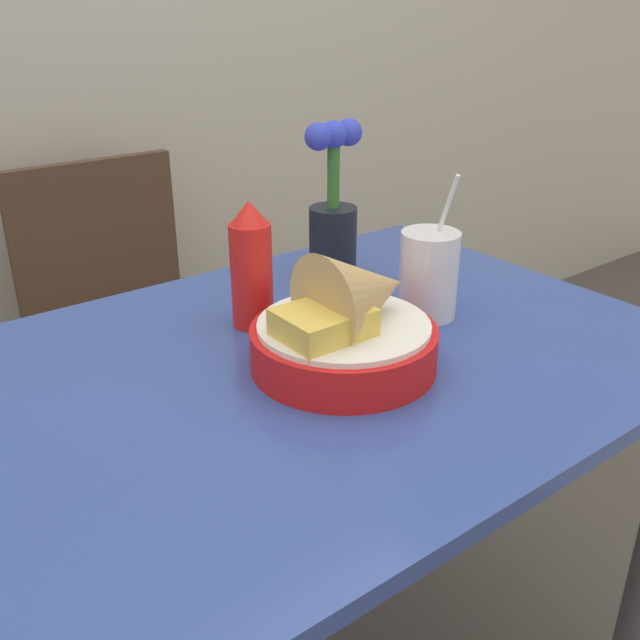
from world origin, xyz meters
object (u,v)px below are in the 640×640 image
at_px(chair_far_window, 120,317).
at_px(flower_vase, 333,216).
at_px(food_basket, 349,325).
at_px(ketchup_bottle, 250,267).
at_px(drink_cup, 430,278).

xyz_separation_m(chair_far_window, flower_vase, (0.19, -0.58, 0.35)).
relative_size(chair_far_window, food_basket, 3.42).
xyz_separation_m(chair_far_window, food_basket, (-0.00, -0.86, 0.30)).
height_order(food_basket, ketchup_bottle, ketchup_bottle).
bearing_deg(drink_cup, ketchup_bottle, 149.38).
bearing_deg(flower_vase, chair_far_window, 108.02).
height_order(ketchup_bottle, drink_cup, drink_cup).
distance_m(ketchup_bottle, flower_vase, 0.24).
bearing_deg(drink_cup, flower_vase, 92.99).
bearing_deg(chair_far_window, food_basket, -90.30).
height_order(chair_far_window, food_basket, food_basket).
bearing_deg(ketchup_bottle, flower_vase, 20.85).
xyz_separation_m(drink_cup, flower_vase, (-0.01, 0.23, 0.05)).
relative_size(food_basket, drink_cup, 1.11).
relative_size(ketchup_bottle, drink_cup, 0.85).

